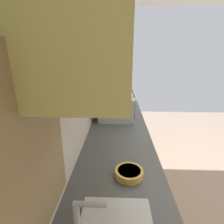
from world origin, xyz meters
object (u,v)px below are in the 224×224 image
object	(u,v)px
oven_range	(119,115)
kettle	(123,98)
microwave	(117,107)
bowl	(129,173)

from	to	relation	value
oven_range	kettle	world-z (taller)	kettle
microwave	bowl	distance (m)	1.10
bowl	kettle	distance (m)	1.75
microwave	bowl	world-z (taller)	microwave
bowl	kettle	size ratio (longest dim) A/B	0.83
oven_range	kettle	bearing A→B (deg)	-174.98
microwave	kettle	world-z (taller)	microwave
kettle	bowl	bearing A→B (deg)	-180.00
oven_range	kettle	xyz separation A→B (m)	(-0.72, -0.06, 0.53)
oven_range	microwave	distance (m)	1.50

